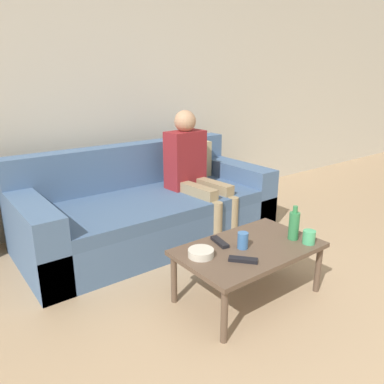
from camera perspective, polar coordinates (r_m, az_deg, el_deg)
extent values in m
cube|color=beige|center=(3.76, -12.70, 15.40)|extent=(12.00, 0.06, 2.60)
cube|color=#4C6B93|center=(3.35, -6.27, -4.69)|extent=(2.19, 0.99, 0.30)
cube|color=#466288|center=(3.21, -5.56, -1.85)|extent=(1.75, 0.81, 0.10)
cube|color=#4C6B93|center=(3.55, -9.89, 4.04)|extent=(2.19, 0.18, 0.39)
cube|color=#4C6B93|center=(2.96, -23.01, -6.38)|extent=(0.22, 0.99, 0.56)
cube|color=#4C6B93|center=(3.87, 6.25, 0.43)|extent=(0.22, 0.99, 0.56)
cube|color=tan|center=(3.79, 0.32, 4.87)|extent=(0.36, 0.12, 0.36)
cylinder|color=brown|center=(2.13, 4.94, -18.28)|extent=(0.04, 0.04, 0.33)
cylinder|color=brown|center=(2.69, 18.65, -11.07)|extent=(0.04, 0.04, 0.33)
cylinder|color=brown|center=(2.45, -2.76, -13.08)|extent=(0.04, 0.04, 0.33)
cylinder|color=brown|center=(2.95, 10.96, -7.83)|extent=(0.04, 0.04, 0.33)
cube|color=brown|center=(2.44, 8.69, -8.55)|extent=(0.92, 0.56, 0.03)
cylinder|color=#9E8966|center=(3.16, 3.81, -5.07)|extent=(0.10, 0.10, 0.40)
cylinder|color=#9E8966|center=(3.29, 6.22, -4.18)|extent=(0.10, 0.10, 0.40)
cube|color=#9E8966|center=(3.25, 0.68, 0.25)|extent=(0.13, 0.45, 0.09)
cube|color=#9E8966|center=(3.38, 3.15, 0.90)|extent=(0.13, 0.45, 0.09)
cube|color=maroon|center=(3.44, -1.03, 4.97)|extent=(0.37, 0.23, 0.52)
sphere|color=tan|center=(3.39, -1.06, 10.75)|extent=(0.20, 0.20, 0.20)
cylinder|color=#3D70B2|center=(2.39, 7.75, -7.32)|extent=(0.07, 0.07, 0.11)
cylinder|color=#4CB77A|center=(2.55, 17.40, -6.58)|extent=(0.08, 0.08, 0.09)
cube|color=black|center=(2.25, 7.79, -10.19)|extent=(0.15, 0.16, 0.02)
cube|color=black|center=(2.45, 4.24, -7.60)|extent=(0.08, 0.18, 0.02)
cylinder|color=beige|center=(2.28, 1.37, -9.27)|extent=(0.16, 0.16, 0.05)
cylinder|color=#33844C|center=(2.57, 15.26, -5.01)|extent=(0.07, 0.07, 0.19)
cylinder|color=#33844C|center=(2.53, 15.47, -2.57)|extent=(0.03, 0.03, 0.05)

